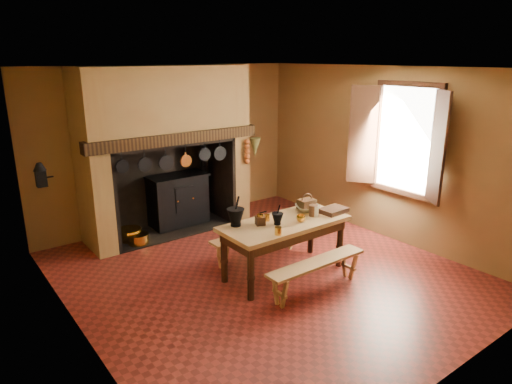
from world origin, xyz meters
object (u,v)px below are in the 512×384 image
work_table (285,230)px  wicker_basket (307,203)px  coffee_grinder (260,220)px  iron_range (178,199)px  mixing_bowl (308,208)px  bench_front (317,269)px

work_table → wicker_basket: wicker_basket is taller
work_table → coffee_grinder: size_ratio=9.77×
iron_range → wicker_basket: bearing=-69.9°
iron_range → work_table: size_ratio=0.89×
mixing_bowl → iron_range: bearing=108.2°
bench_front → mixing_bowl: 1.08m
iron_range → work_table: bearing=-84.4°
coffee_grinder → work_table: bearing=4.0°
mixing_bowl → wicker_basket: 0.11m
iron_range → coffee_grinder: size_ratio=8.69×
iron_range → mixing_bowl: bearing=-71.8°
work_table → wicker_basket: size_ratio=7.05×
coffee_grinder → wicker_basket: bearing=27.7°
bench_front → iron_range: bearing=94.5°
iron_range → wicker_basket: (0.87, -2.39, 0.37)m
wicker_basket → coffee_grinder: bearing=-169.9°
coffee_grinder → wicker_basket: size_ratio=0.72×
wicker_basket → iron_range: bearing=112.8°
bench_front → mixing_bowl: size_ratio=4.31×
work_table → coffee_grinder: 0.41m
work_table → coffee_grinder: (-0.34, 0.10, 0.19)m
work_table → mixing_bowl: bearing=14.0°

